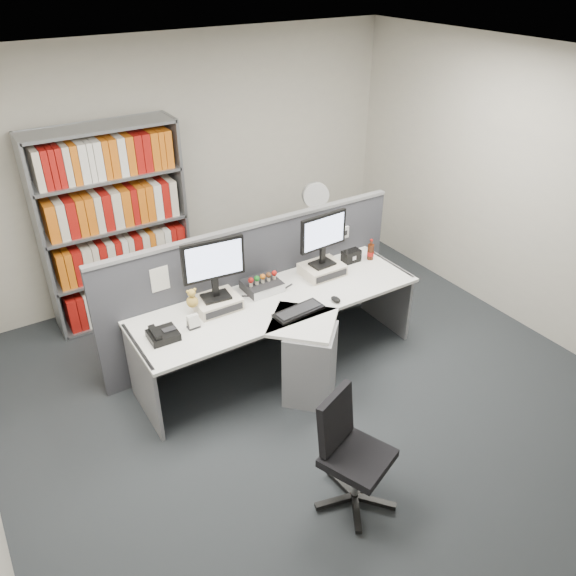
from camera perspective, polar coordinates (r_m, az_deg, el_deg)
ground at (r=4.93m, az=4.13°, el=-12.56°), size 5.50×5.50×0.00m
room_shell at (r=3.92m, az=5.10°, el=6.78°), size 5.04×5.54×2.72m
partition at (r=5.38m, az=-3.36°, el=0.32°), size 3.00×0.08×1.27m
desk at (r=5.01m, az=0.34°, el=-4.82°), size 2.60×1.20×0.72m
monitor_riser_left at (r=4.92m, az=-7.12°, el=-1.48°), size 0.38×0.31×0.10m
monitor_riser_right at (r=5.39m, az=3.43°, el=1.86°), size 0.38×0.31×0.10m
monitor_left at (r=4.73m, az=-7.41°, el=2.34°), size 0.53×0.19×0.54m
monitor_right at (r=5.23m, az=3.53°, el=5.24°), size 0.50×0.17×0.51m
desktop_pc at (r=5.14m, az=-2.60°, el=0.22°), size 0.32×0.28×0.08m
figurines at (r=5.08m, az=-2.53°, el=1.05°), size 0.29×0.05×0.09m
keyboard at (r=4.84m, az=1.06°, el=-2.31°), size 0.46×0.21×0.03m
mouse at (r=5.00m, az=4.77°, el=-1.14°), size 0.07×0.11×0.04m
desk_phone at (r=4.62m, az=-12.39°, el=-4.56°), size 0.23×0.21×0.10m
desk_calendar at (r=4.70m, az=-9.43°, el=-3.39°), size 0.10×0.08×0.12m
plush_toy at (r=4.76m, az=-9.52°, el=-1.12°), size 0.10×0.10×0.17m
speaker at (r=5.63m, az=6.30°, el=3.17°), size 0.18×0.10×0.12m
cola_bottle at (r=5.69m, az=8.22°, el=3.58°), size 0.07×0.07×0.21m
shelving_unit at (r=5.94m, az=-16.88°, el=5.63°), size 1.41×0.40×2.00m
filing_cabinet at (r=6.63m, az=2.59°, el=3.70°), size 0.45×0.61×0.70m
desk_fan at (r=6.36m, az=2.73°, el=8.93°), size 0.28×0.19×0.48m
office_chair at (r=4.04m, az=6.12°, el=-15.66°), size 0.57×0.56×0.87m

